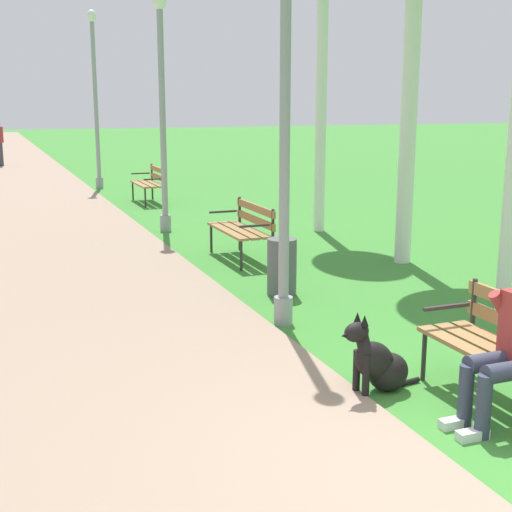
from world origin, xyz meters
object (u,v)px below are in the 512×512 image
park_bench_far (151,181)px  litter_bin (282,267)px  dog_black (379,363)px  park_bench_mid (244,226)px  lamp_post_near (285,115)px  lamp_post_mid (162,111)px  lamp_post_far (96,98)px  park_bench_near (511,344)px

park_bench_far → litter_bin: size_ratio=2.14×
litter_bin → dog_black: bearing=-98.4°
park_bench_mid → dog_black: size_ratio=1.81×
dog_black → lamp_post_near: lamp_post_near is taller
lamp_post_mid → dog_black: bearing=-91.3°
dog_black → park_bench_mid: bearing=82.0°
lamp_post_near → lamp_post_far: lamp_post_far is taller
park_bench_near → lamp_post_near: 3.16m
lamp_post_mid → litter_bin: size_ratio=5.97×
park_bench_mid → lamp_post_near: 3.62m
dog_black → lamp_post_far: bearing=89.7°
park_bench_far → dog_black: 11.54m
park_bench_far → lamp_post_mid: size_ratio=0.36×
lamp_post_near → litter_bin: lamp_post_near is taller
park_bench_near → dog_black: bearing=143.1°
park_bench_mid → lamp_post_near: (-0.71, -3.12, 1.68)m
dog_black → litter_bin: (0.45, 3.04, 0.09)m
park_bench_far → litter_bin: (-0.32, -8.48, -0.16)m
dog_black → park_bench_near: bearing=-36.9°
park_bench_far → lamp_post_mid: 4.12m
lamp_post_near → lamp_post_mid: lamp_post_near is taller
park_bench_far → litter_bin: 8.49m
lamp_post_mid → lamp_post_far: lamp_post_far is taller
park_bench_near → litter_bin: park_bench_near is taller
park_bench_mid → lamp_post_mid: bearing=101.1°
park_bench_near → lamp_post_far: 15.51m
park_bench_far → lamp_post_mid: bearing=-99.1°
park_bench_near → lamp_post_near: bearing=107.3°
park_bench_mid → lamp_post_mid: (-0.53, 2.71, 1.65)m
park_bench_far → lamp_post_near: bearing=-94.6°
lamp_post_far → litter_bin: (0.37, -11.74, -2.06)m
litter_bin → park_bench_mid: bearing=82.8°
park_bench_near → dog_black: (-0.80, 0.60, -0.25)m
lamp_post_mid → lamp_post_far: (-0.09, 6.99, 0.24)m
park_bench_near → lamp_post_far: bearing=92.7°
lamp_post_far → park_bench_far: bearing=-78.0°
park_bench_far → litter_bin: park_bench_far is taller
park_bench_mid → lamp_post_far: bearing=93.7°
dog_black → lamp_post_mid: bearing=88.7°
lamp_post_far → park_bench_near: bearing=-87.3°
park_bench_near → lamp_post_mid: size_ratio=0.36×
park_bench_far → lamp_post_far: lamp_post_far is taller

